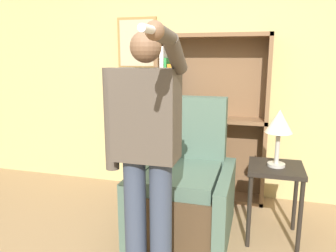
{
  "coord_description": "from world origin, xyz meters",
  "views": [
    {
      "loc": [
        0.65,
        -1.64,
        1.57
      ],
      "look_at": [
        0.01,
        0.66,
        1.06
      ],
      "focal_mm": 35.0,
      "sensor_mm": 36.0,
      "label": 1
    }
  ],
  "objects_px": {
    "armchair": "(185,190)",
    "side_table": "(275,180)",
    "bookcase": "(200,119)",
    "table_lamp": "(279,124)",
    "person_standing": "(146,149)"
  },
  "relations": [
    {
      "from": "armchair",
      "to": "side_table",
      "type": "xyz_separation_m",
      "value": [
        0.78,
        0.04,
        0.17
      ]
    },
    {
      "from": "armchair",
      "to": "side_table",
      "type": "bearing_deg",
      "value": 2.83
    },
    {
      "from": "armchair",
      "to": "side_table",
      "type": "relative_size",
      "value": 1.8
    },
    {
      "from": "bookcase",
      "to": "person_standing",
      "type": "xyz_separation_m",
      "value": [
        -0.07,
        -1.6,
        0.09
      ]
    },
    {
      "from": "side_table",
      "to": "armchair",
      "type": "bearing_deg",
      "value": -177.17
    },
    {
      "from": "person_standing",
      "to": "table_lamp",
      "type": "xyz_separation_m",
      "value": [
        0.85,
        0.86,
        0.04
      ]
    },
    {
      "from": "bookcase",
      "to": "armchair",
      "type": "height_order",
      "value": "bookcase"
    },
    {
      "from": "armchair",
      "to": "table_lamp",
      "type": "bearing_deg",
      "value": 2.83
    },
    {
      "from": "side_table",
      "to": "table_lamp",
      "type": "height_order",
      "value": "table_lamp"
    },
    {
      "from": "bookcase",
      "to": "side_table",
      "type": "height_order",
      "value": "bookcase"
    },
    {
      "from": "armchair",
      "to": "table_lamp",
      "type": "distance_m",
      "value": 1.01
    },
    {
      "from": "bookcase",
      "to": "side_table",
      "type": "xyz_separation_m",
      "value": [
        0.78,
        -0.74,
        -0.35
      ]
    },
    {
      "from": "armchair",
      "to": "table_lamp",
      "type": "height_order",
      "value": "armchair"
    },
    {
      "from": "side_table",
      "to": "table_lamp",
      "type": "bearing_deg",
      "value": -116.57
    },
    {
      "from": "bookcase",
      "to": "person_standing",
      "type": "height_order",
      "value": "bookcase"
    }
  ]
}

